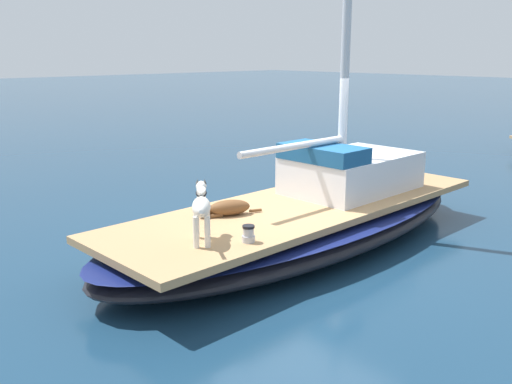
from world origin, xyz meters
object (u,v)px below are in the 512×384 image
dog_white (201,208)px  deck_winch (249,234)px  dog_brown (227,208)px  sailboat_main (303,224)px  coiled_rope (230,207)px

dog_white → deck_winch: 0.65m
dog_brown → sailboat_main: bearing=76.1°
sailboat_main → dog_brown: dog_brown is taller
deck_winch → coiled_rope: size_ratio=0.65×
dog_white → sailboat_main: bearing=98.1°
dog_brown → dog_white: size_ratio=1.15×
dog_white → coiled_rope: 1.54m
dog_brown → coiled_rope: 0.37m
sailboat_main → coiled_rope: size_ratio=22.38×
dog_brown → deck_winch: (1.04, -0.55, -0.01)m
coiled_rope → dog_white: bearing=-54.1°
dog_brown → deck_winch: dog_brown is taller
deck_winch → dog_brown: bearing=152.1°
dog_white → coiled_rope: size_ratio=2.43×
dog_brown → coiled_rope: dog_brown is taller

